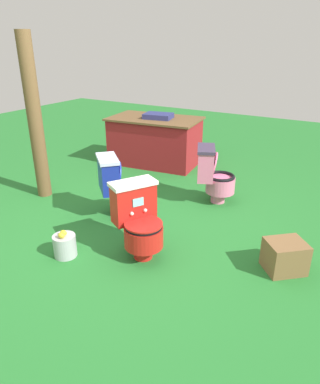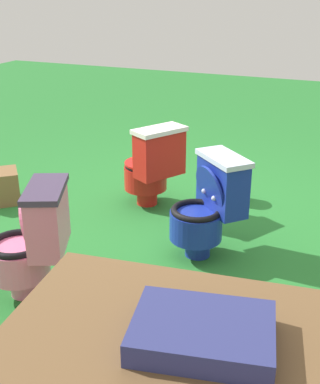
% 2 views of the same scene
% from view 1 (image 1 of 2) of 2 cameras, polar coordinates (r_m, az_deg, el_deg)
% --- Properties ---
extents(ground, '(14.00, 14.00, 0.00)m').
position_cam_1_polar(ground, '(3.97, -5.48, -6.05)').
color(ground, '#26752D').
extents(toilet_blue, '(0.63, 0.63, 0.73)m').
position_cam_1_polar(toilet_blue, '(4.18, -6.75, 1.08)').
color(toilet_blue, '#192D9E').
rests_on(toilet_blue, ground).
extents(toilet_red, '(0.63, 0.59, 0.73)m').
position_cam_1_polar(toilet_red, '(3.37, -3.38, -4.56)').
color(toilet_red, red).
rests_on(toilet_red, ground).
extents(toilet_pink, '(0.61, 0.57, 0.73)m').
position_cam_1_polar(toilet_pink, '(4.53, 8.60, 2.79)').
color(toilet_pink, pink).
rests_on(toilet_pink, ground).
extents(vendor_table, '(1.55, 1.03, 0.85)m').
position_cam_1_polar(vendor_table, '(5.97, -0.81, 8.28)').
color(vendor_table, maroon).
rests_on(vendor_table, ground).
extents(wooden_post, '(0.18, 0.18, 2.05)m').
position_cam_1_polar(wooden_post, '(4.78, -19.48, 10.97)').
color(wooden_post, brown).
rests_on(wooden_post, ground).
extents(small_crate, '(0.44, 0.44, 0.29)m').
position_cam_1_polar(small_crate, '(3.44, 19.42, -9.71)').
color(small_crate, brown).
rests_on(small_crate, ground).
extents(lemon_bucket, '(0.22, 0.22, 0.28)m').
position_cam_1_polar(lemon_bucket, '(3.58, -15.06, -8.25)').
color(lemon_bucket, '#B7B7BF').
rests_on(lemon_bucket, ground).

